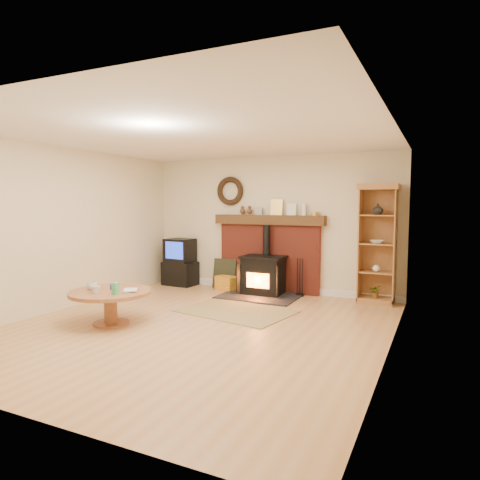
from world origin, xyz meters
The scene contains 11 objects.
ground centered at (0.00, 0.00, 0.00)m, with size 5.50×5.50×0.00m, color tan.
room_shell centered at (-0.02, 0.09, 1.72)m, with size 5.02×5.52×2.61m.
chimney_breast centered at (0.00, 2.67, 0.80)m, with size 2.20×0.22×1.78m.
wood_stove centered at (0.03, 2.27, 0.36)m, with size 1.40×1.00×1.29m.
area_rug centered at (0.11, 0.98, 0.01)m, with size 1.70×1.17×0.01m, color brown.
tv_unit centered at (-1.91, 2.47, 0.46)m, with size 0.69×0.51×0.97m.
curio_cabinet centered at (2.03, 2.56, 1.02)m, with size 0.65×0.47×2.03m.
firelog_box centered at (-0.77, 2.40, 0.14)m, with size 0.44×0.28×0.28m, color #F1F207.
leaning_painting centered at (-0.91, 2.55, 0.30)m, with size 0.50×0.03×0.60m, color black.
fire_tools centered at (0.68, 2.50, 0.13)m, with size 0.16×0.16×0.70m.
coffee_table centered at (-1.19, -0.41, 0.39)m, with size 1.14×1.14×0.64m.
Camera 1 is at (3.01, -4.98, 1.71)m, focal length 32.00 mm.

